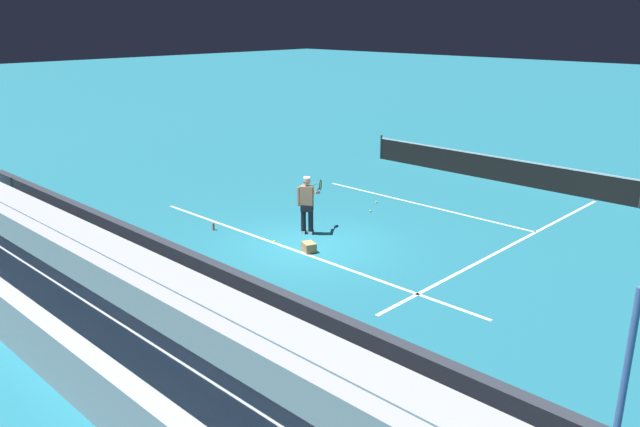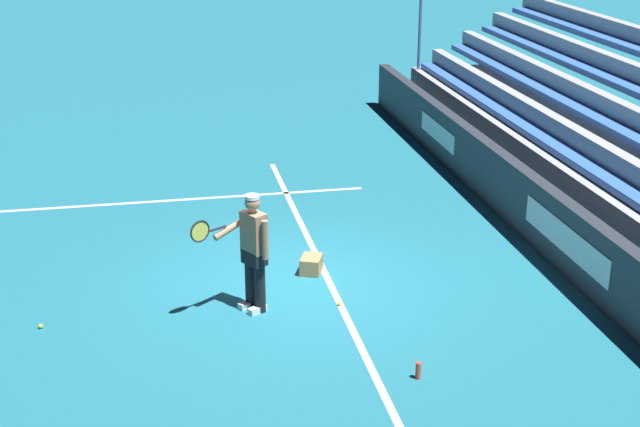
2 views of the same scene
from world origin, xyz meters
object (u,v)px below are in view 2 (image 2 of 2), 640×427
object	(u,v)px
ball_box_cardboard	(311,265)
tennis_ball_on_baseline	(41,326)
tennis_ball_toward_net	(340,304)
water_bottle	(418,371)
tennis_player	(252,251)

from	to	relation	value
ball_box_cardboard	tennis_ball_on_baseline	distance (m)	4.10
ball_box_cardboard	tennis_ball_on_baseline	size ratio (longest dim) A/B	6.06
tennis_ball_toward_net	tennis_ball_on_baseline	xyz separation A→B (m)	(0.12, 4.13, 0.00)
ball_box_cardboard	water_bottle	world-z (taller)	ball_box_cardboard
tennis_player	tennis_ball_toward_net	bearing A→B (deg)	-96.22
ball_box_cardboard	water_bottle	size ratio (longest dim) A/B	1.82
tennis_ball_toward_net	ball_box_cardboard	bearing A→B (deg)	8.57
tennis_ball_on_baseline	water_bottle	size ratio (longest dim) A/B	0.30
tennis_ball_toward_net	water_bottle	distance (m)	2.18
tennis_ball_on_baseline	tennis_player	bearing A→B (deg)	-89.75
tennis_player	ball_box_cardboard	size ratio (longest dim) A/B	4.29
tennis_player	tennis_ball_on_baseline	world-z (taller)	tennis_player
tennis_player	tennis_ball_toward_net	distance (m)	1.49
ball_box_cardboard	tennis_ball_toward_net	distance (m)	1.23
tennis_player	ball_box_cardboard	world-z (taller)	tennis_player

